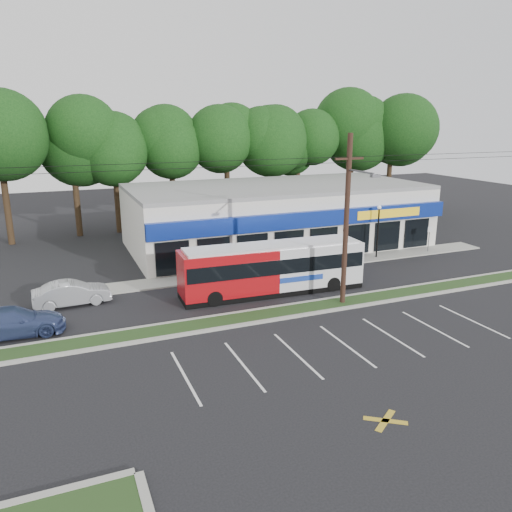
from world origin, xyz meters
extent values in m
plane|color=black|center=(0.00, 0.00, 0.00)|extent=(120.00, 120.00, 0.00)
cube|color=#243B18|center=(0.00, 1.00, 0.06)|extent=(40.00, 1.60, 0.12)
cube|color=#9E9E93|center=(0.00, 0.15, 0.07)|extent=(40.00, 0.25, 0.14)
cube|color=#9E9E93|center=(0.00, 1.85, 0.07)|extent=(40.00, 0.25, 0.14)
cube|color=#9E9E93|center=(5.00, 9.00, 0.05)|extent=(32.00, 2.20, 0.10)
cube|color=beige|center=(5.50, 16.00, 2.50)|extent=(25.00, 12.00, 5.00)
cube|color=navy|center=(5.50, 9.75, 3.40)|extent=(25.00, 0.50, 1.20)
cube|color=black|center=(5.50, 9.94, 1.40)|extent=(24.00, 0.12, 2.40)
cube|color=yellow|center=(12.50, 9.48, 3.40)|extent=(6.00, 0.06, 0.70)
cube|color=gray|center=(5.50, 16.00, 5.15)|extent=(25.00, 12.00, 0.30)
cylinder|color=black|center=(3.00, 1.00, 5.00)|extent=(0.30, 0.30, 10.00)
cube|color=black|center=(3.00, 1.00, 8.60)|extent=(1.80, 0.12, 0.12)
cylinder|color=#59595E|center=(3.00, -0.20, 8.00)|extent=(0.10, 2.40, 0.10)
cube|color=#59595E|center=(3.00, -1.50, 7.90)|extent=(0.50, 0.25, 0.15)
cylinder|color=black|center=(0.00, 1.00, 8.70)|extent=(50.00, 0.02, 0.02)
cylinder|color=black|center=(0.00, 1.00, 8.40)|extent=(50.00, 0.02, 0.02)
cylinder|color=black|center=(11.00, 8.80, 2.00)|extent=(0.12, 0.12, 4.00)
sphere|color=silver|center=(11.00, 8.80, 4.10)|extent=(0.30, 0.30, 0.30)
cylinder|color=#59595E|center=(16.00, 8.60, 1.10)|extent=(0.06, 0.06, 2.20)
cube|color=white|center=(16.00, 8.55, 2.00)|extent=(0.45, 0.04, 0.45)
cylinder|color=black|center=(-16.00, 26.00, 2.86)|extent=(0.56, 0.56, 5.72)
sphere|color=black|center=(-16.00, 26.00, 8.45)|extent=(6.76, 6.76, 6.76)
cylinder|color=black|center=(-11.00, 26.00, 2.86)|extent=(0.56, 0.56, 5.72)
sphere|color=black|center=(-11.00, 26.00, 8.45)|extent=(6.76, 6.76, 6.76)
cylinder|color=black|center=(-6.00, 26.00, 2.86)|extent=(0.56, 0.56, 5.72)
sphere|color=black|center=(-6.00, 26.00, 8.45)|extent=(6.76, 6.76, 6.76)
cylinder|color=black|center=(-1.00, 26.00, 2.86)|extent=(0.56, 0.56, 5.72)
sphere|color=black|center=(-1.00, 26.00, 8.45)|extent=(6.76, 6.76, 6.76)
cylinder|color=black|center=(4.00, 26.00, 2.86)|extent=(0.56, 0.56, 5.72)
sphere|color=black|center=(4.00, 26.00, 8.45)|extent=(6.76, 6.76, 6.76)
cylinder|color=black|center=(9.00, 26.00, 2.86)|extent=(0.56, 0.56, 5.72)
sphere|color=black|center=(9.00, 26.00, 8.45)|extent=(6.76, 6.76, 6.76)
cylinder|color=black|center=(14.00, 26.00, 2.86)|extent=(0.56, 0.56, 5.72)
sphere|color=black|center=(14.00, 26.00, 8.45)|extent=(6.76, 6.76, 6.76)
cylinder|color=black|center=(19.00, 26.00, 2.86)|extent=(0.56, 0.56, 5.72)
sphere|color=black|center=(19.00, 26.00, 8.45)|extent=(6.76, 6.76, 6.76)
cylinder|color=black|center=(24.00, 26.00, 2.86)|extent=(0.56, 0.56, 5.72)
sphere|color=black|center=(24.00, 26.00, 8.45)|extent=(6.76, 6.76, 6.76)
cube|color=#A60C12|center=(-2.99, 4.62, 1.69)|extent=(5.99, 2.69, 2.70)
cube|color=silver|center=(2.90, 4.38, 1.69)|extent=(5.99, 2.69, 2.70)
cube|color=black|center=(-0.05, 4.50, 0.19)|extent=(11.87, 2.89, 0.34)
cube|color=black|center=(-0.05, 4.50, 2.01)|extent=(11.64, 2.99, 0.93)
cube|color=black|center=(5.87, 4.26, 1.87)|extent=(0.15, 2.09, 1.37)
cube|color=#193899|center=(1.37, 3.20, 1.13)|extent=(2.94, 0.15, 0.34)
cube|color=silver|center=(-0.05, 4.50, 3.09)|extent=(11.28, 2.67, 0.18)
cylinder|color=black|center=(-4.21, 3.56, 0.47)|extent=(0.95, 0.31, 0.94)
cylinder|color=black|center=(-4.12, 5.78, 0.47)|extent=(0.95, 0.31, 0.94)
cylinder|color=black|center=(3.68, 3.24, 0.47)|extent=(0.95, 0.31, 0.94)
cylinder|color=black|center=(3.77, 5.45, 0.47)|extent=(0.95, 0.31, 0.94)
imported|color=black|center=(5.26, 7.07, 0.79)|extent=(4.74, 2.10, 1.58)
imported|color=#A5A8AC|center=(-12.00, 7.00, 0.73)|extent=(4.50, 1.78, 1.46)
imported|color=navy|center=(-15.07, 3.50, 0.75)|extent=(5.19, 2.21, 1.49)
imported|color=silver|center=(6.51, 7.03, 0.79)|extent=(0.58, 0.38, 1.57)
imported|color=beige|center=(9.00, 8.22, 0.83)|extent=(0.89, 0.74, 1.66)
camera|label=1|loc=(-12.54, -23.05, 10.70)|focal=35.00mm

